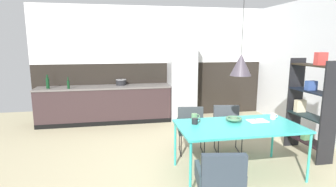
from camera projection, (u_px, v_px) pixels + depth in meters
ground_plane at (192, 179)px, 3.82m from camera, size 9.22×9.22×0.00m
back_wall_splashback_dark at (156, 90)px, 7.05m from camera, size 6.03×0.12×1.41m
back_wall_panel_upper at (155, 35)px, 6.79m from camera, size 6.03×0.12×1.41m
kitchen_counter at (105, 104)px, 6.51m from camera, size 3.16×0.63×0.89m
refrigerator_column at (182, 79)px, 6.76m from camera, size 0.65×0.60×2.05m
dining_table at (239, 128)px, 3.85m from camera, size 1.76×0.95×0.75m
armchair_facing_counter at (191, 124)px, 4.74m from camera, size 0.55×0.53×0.77m
armchair_far_side at (221, 177)px, 2.83m from camera, size 0.55×0.54×0.81m
armchair_corner_seat at (227, 123)px, 4.77m from camera, size 0.56×0.55×0.80m
fruit_bowl at (234, 119)px, 4.02m from camera, size 0.24×0.24×0.06m
open_book at (257, 121)px, 4.04m from camera, size 0.29×0.20×0.02m
mug_glass_clear at (195, 121)px, 3.90m from camera, size 0.13×0.09×0.08m
mug_wide_latte at (273, 116)px, 4.15m from camera, size 0.12×0.08×0.09m
mug_tall_blue at (195, 117)px, 4.11m from camera, size 0.13×0.09×0.10m
cooking_pot at (121, 82)px, 6.61m from camera, size 0.25×0.25×0.17m
bottle_vinegar_dark at (48, 83)px, 6.09m from camera, size 0.07×0.07×0.32m
bottle_oil_tall at (68, 84)px, 6.08m from camera, size 0.06×0.06×0.27m
open_shelf_unit at (310, 104)px, 4.52m from camera, size 0.30×0.86×1.77m
pendant_lamp_over_table_near at (241, 65)px, 3.72m from camera, size 0.29×0.29×1.32m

